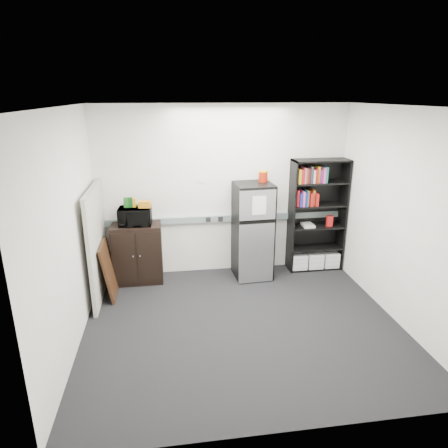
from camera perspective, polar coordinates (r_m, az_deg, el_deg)
The scene contains 18 objects.
floor at distance 5.31m, azimuth 2.67°, elevation -14.11°, with size 4.00×4.00×0.00m, color black.
wall_back at distance 6.39m, azimuth -0.14°, elevation 4.73°, with size 4.00×0.02×2.70m, color silver.
wall_right at distance 5.47m, azimuth 23.93°, elevation 0.83°, with size 0.02×3.50×2.70m, color silver.
wall_left at distance 4.77m, azimuth -21.36°, elevation -1.22°, with size 0.02×3.50×2.70m, color silver.
ceiling at distance 4.49m, azimuth 3.19°, elevation 16.44°, with size 4.00×3.50×0.02m, color white.
electrical_raceway at distance 6.48m, azimuth -0.09°, elevation 0.80°, with size 3.92×0.05×0.10m, color slate.
wall_note at distance 6.30m, azimuth -3.30°, elevation 6.37°, with size 0.14×0.00×0.10m, color white.
bookshelf at distance 6.72m, azimuth 13.12°, elevation 1.06°, with size 0.90×0.34×1.85m.
cubicle_partition at distance 5.93m, azimuth -17.67°, elevation -2.67°, with size 0.06×1.30×1.62m.
cabinet at distance 6.38m, azimuth -12.22°, elevation -4.05°, with size 0.75×0.50×0.94m.
microwave at distance 6.16m, azimuth -12.60°, elevation 1.09°, with size 0.48×0.33×0.27m, color black.
snack_box_a at distance 6.15m, azimuth -13.80°, elevation 2.99°, with size 0.07×0.05×0.15m, color #1B5F1B.
snack_box_b at distance 6.15m, azimuth -13.23°, elevation 3.02°, with size 0.07×0.05×0.15m, color #0D3C13.
snack_box_c at distance 6.14m, azimuth -12.80°, elevation 3.00°, with size 0.07×0.05×0.14m, color gold.
snack_bag at distance 6.09m, azimuth -11.28°, elevation 2.77°, with size 0.18×0.10×0.10m, color orange.
refrigerator at distance 6.32m, azimuth 4.14°, elevation -1.02°, with size 0.60×0.63×1.53m.
coffee_can at distance 6.25m, azimuth 5.61°, elevation 6.91°, with size 0.14×0.14×0.19m.
framed_poster at distance 6.05m, azimuth -16.08°, elevation -6.26°, with size 0.17×0.63×0.81m.
Camera 1 is at (-0.89, -4.40, 2.83)m, focal length 32.00 mm.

